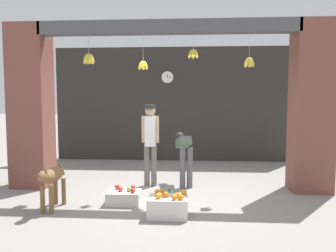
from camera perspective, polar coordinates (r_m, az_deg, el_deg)
The scene contains 12 objects.
ground_plane at distance 6.14m, azimuth -0.29°, elevation -11.47°, with size 60.00×60.00×0.00m, color gray.
shop_back_wall at distance 9.07m, azimuth 1.14°, elevation 3.79°, with size 6.62×0.12×3.12m, color #2D2B28.
shop_pillar_left at distance 6.90m, azimuth -22.72°, elevation 3.11°, with size 0.70×0.60×3.12m, color brown.
shop_pillar_right at distance 6.57m, azimuth 23.73°, elevation 3.01°, with size 0.70×0.60×3.12m, color brown.
storefront_awning at distance 6.14m, azimuth -0.33°, elevation 16.51°, with size 4.72×0.29×0.89m.
dog at distance 5.42m, azimuth -19.54°, elevation -8.66°, with size 0.26×0.83×0.70m.
shopkeeper at distance 6.43m, azimuth -3.10°, elevation -2.19°, with size 0.34×0.27×1.61m.
worker_stooping at distance 6.50m, azimuth 2.79°, elevation -4.47°, with size 0.36×0.78×1.02m.
fruit_crate_oranges at distance 4.90m, azimuth -0.02°, elevation -13.77°, with size 0.58×0.39×0.37m.
fruit_crate_apples at distance 5.53m, azimuth -7.64°, elevation -12.13°, with size 0.53×0.38×0.29m.
water_bottle at distance 5.46m, azimuth 0.27°, elevation -12.30°, with size 0.08×0.08×0.25m.
wall_clock at distance 9.02m, azimuth -0.10°, elevation 8.50°, with size 0.34×0.03×0.34m.
Camera 1 is at (0.42, -5.88, 1.72)m, focal length 35.00 mm.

